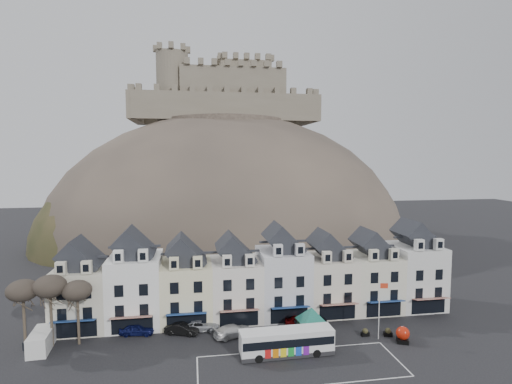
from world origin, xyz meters
TOP-DOWN VIEW (x-y plane):
  - ground at (0.00, 0.00)m, footprint 300.00×300.00m
  - coach_bay_markings at (2.00, 1.25)m, footprint 22.00×7.50m
  - townhouse_terrace at (0.15, 15.97)m, footprint 54.40×9.35m
  - castle_hill at (1.25, 68.95)m, footprint 100.00×76.00m
  - castle at (0.51, 75.93)m, footprint 50.20×22.20m
  - tree_left_far at (-29.00, 10.50)m, footprint 3.61×3.61m
  - tree_left_mid at (-26.00, 10.50)m, footprint 3.78×3.78m
  - tree_left_near at (-23.00, 10.50)m, footprint 3.43×3.43m
  - bus at (1.09, 3.91)m, footprint 10.74×2.74m
  - bus_shelter at (5.00, 7.07)m, footprint 6.46×6.46m
  - red_buoy at (15.74, 4.63)m, footprint 1.76×1.76m
  - flagpole at (13.37, 5.99)m, footprint 1.05×0.24m
  - white_van at (-26.92, 9.63)m, footprint 2.49×5.04m
  - planter_west at (12.00, 7.00)m, footprint 1.01×0.70m
  - planter_east at (14.82, 6.51)m, footprint 1.17×0.80m
  - car_navy at (-16.45, 12.00)m, footprint 4.46×2.26m
  - car_black at (-10.80, 11.19)m, footprint 4.55×2.86m
  - car_silver at (-8.50, 12.00)m, footprint 4.97×2.45m
  - car_white at (-4.40, 9.53)m, footprint 5.52×3.64m
  - car_maroon at (4.76, 11.10)m, footprint 4.44×2.43m
  - car_charcoal at (6.00, 10.82)m, footprint 4.65×1.86m

SIDE VIEW (x-z plane):
  - ground at x=0.00m, z-range 0.00..0.00m
  - coach_bay_markings at x=2.00m, z-range -0.01..0.01m
  - castle_hill at x=1.25m, z-range -33.89..34.11m
  - planter_west at x=12.00m, z-range -0.02..0.98m
  - planter_east at x=14.82m, z-range -0.02..1.04m
  - car_silver at x=-8.50m, z-range 0.00..1.38m
  - car_black at x=-10.80m, z-range 0.00..1.41m
  - car_maroon at x=4.76m, z-range 0.00..1.43m
  - car_navy at x=-16.45m, z-range 0.00..1.46m
  - car_white at x=-4.40m, z-range 0.00..1.48m
  - car_charcoal at x=6.00m, z-range 0.00..1.50m
  - red_buoy at x=15.74m, z-range 0.02..2.01m
  - white_van at x=-26.92m, z-range 0.00..2.24m
  - bus at x=1.09m, z-range 0.16..3.18m
  - bus_shelter at x=5.00m, z-range 1.14..5.25m
  - flagpole at x=13.37m, z-range 0.52..7.82m
  - townhouse_terrace at x=0.15m, z-range -0.60..11.20m
  - tree_left_near at x=-23.00m, z-range 2.64..10.47m
  - tree_left_far at x=-29.00m, z-range 2.78..11.02m
  - tree_left_mid at x=-26.00m, z-range 2.92..11.56m
  - castle at x=0.51m, z-range 29.19..51.19m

